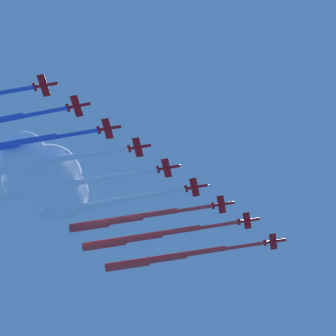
{
  "coord_description": "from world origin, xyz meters",
  "views": [
    {
      "loc": [
        88.57,
        58.29,
        -17.18
      ],
      "look_at": [
        0.0,
        0.0,
        171.65
      ],
      "focal_mm": 62.5,
      "sensor_mm": 36.0,
      "label": 1
    }
  ],
  "objects_px": {
    "jet_starboard_inner": "(123,220)",
    "jet_port_outer": "(31,165)",
    "jet_port_inner": "(140,238)",
    "jet_starboard_mid": "(55,187)",
    "jet_lead": "(164,258)",
    "jet_port_mid": "(93,205)"
  },
  "relations": [
    {
      "from": "jet_starboard_inner",
      "to": "jet_port_outer",
      "type": "distance_m",
      "value": 41.11
    },
    {
      "from": "jet_port_inner",
      "to": "jet_starboard_mid",
      "type": "distance_m",
      "value": 39.66
    },
    {
      "from": "jet_port_inner",
      "to": "jet_starboard_mid",
      "type": "bearing_deg",
      "value": -18.87
    },
    {
      "from": "jet_lead",
      "to": "jet_starboard_mid",
      "type": "height_order",
      "value": "jet_starboard_mid"
    },
    {
      "from": "jet_port_inner",
      "to": "jet_port_outer",
      "type": "bearing_deg",
      "value": -16.62
    },
    {
      "from": "jet_lead",
      "to": "jet_port_outer",
      "type": "bearing_deg",
      "value": -16.4
    },
    {
      "from": "jet_starboard_inner",
      "to": "jet_port_mid",
      "type": "distance_m",
      "value": 13.16
    },
    {
      "from": "jet_starboard_inner",
      "to": "jet_starboard_mid",
      "type": "bearing_deg",
      "value": -25.45
    },
    {
      "from": "jet_port_mid",
      "to": "jet_starboard_mid",
      "type": "xyz_separation_m",
      "value": [
        14.2,
        -7.12,
        0.37
      ]
    },
    {
      "from": "jet_lead",
      "to": "jet_port_outer",
      "type": "distance_m",
      "value": 64.62
    },
    {
      "from": "jet_starboard_inner",
      "to": "jet_port_outer",
      "type": "height_order",
      "value": "jet_port_outer"
    },
    {
      "from": "jet_port_mid",
      "to": "jet_starboard_inner",
      "type": "bearing_deg",
      "value": 155.98
    },
    {
      "from": "jet_lead",
      "to": "jet_port_outer",
      "type": "height_order",
      "value": "jet_port_outer"
    },
    {
      "from": "jet_port_mid",
      "to": "jet_starboard_mid",
      "type": "height_order",
      "value": "jet_starboard_mid"
    },
    {
      "from": "jet_starboard_inner",
      "to": "jet_port_inner",
      "type": "bearing_deg",
      "value": 178.23
    },
    {
      "from": "jet_lead",
      "to": "jet_port_mid",
      "type": "distance_m",
      "value": 36.65
    },
    {
      "from": "jet_starboard_inner",
      "to": "jet_starboard_mid",
      "type": "distance_m",
      "value": 29.02
    },
    {
      "from": "jet_starboard_mid",
      "to": "jet_starboard_inner",
      "type": "bearing_deg",
      "value": 154.55
    },
    {
      "from": "jet_lead",
      "to": "jet_port_mid",
      "type": "relative_size",
      "value": 1.1
    },
    {
      "from": "jet_starboard_mid",
      "to": "jet_port_outer",
      "type": "height_order",
      "value": "jet_port_outer"
    },
    {
      "from": "jet_lead",
      "to": "jet_starboard_inner",
      "type": "bearing_deg",
      "value": -9.0
    },
    {
      "from": "jet_port_inner",
      "to": "jet_starboard_inner",
      "type": "height_order",
      "value": "jet_port_inner"
    }
  ]
}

